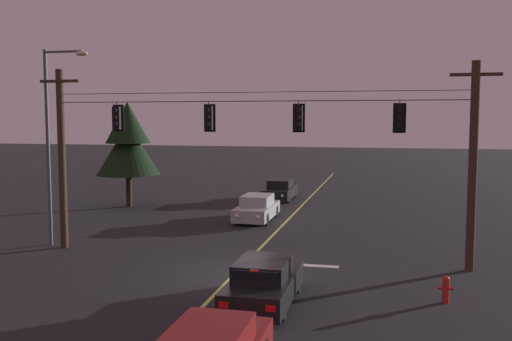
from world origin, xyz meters
TOP-DOWN VIEW (x-y plane):
  - ground_plane at (0.00, 0.00)m, footprint 180.00×180.00m
  - lane_centre_stripe at (0.00, 8.53)m, footprint 0.14×60.00m
  - stop_bar_paint at (1.90, 1.93)m, footprint 3.40×0.36m
  - signal_span_assembly at (0.00, 2.53)m, footprint 18.49×0.32m
  - traffic_light_leftmost at (-5.73, 2.51)m, footprint 0.48×0.41m
  - traffic_light_left_inner at (-1.72, 2.51)m, footprint 0.48×0.41m
  - traffic_light_centre at (1.91, 2.51)m, footprint 0.48×0.41m
  - traffic_light_right_inner at (5.72, 2.51)m, footprint 0.48×0.41m
  - car_waiting_near_lane at (1.72, -2.86)m, footprint 1.80×4.33m
  - car_oncoming_lead at (-1.67, 10.93)m, footprint 1.80×4.42m
  - car_oncoming_trailing at (-1.88, 19.03)m, footprint 1.80×4.42m
  - street_lamp_corner at (-8.92, 2.86)m, footprint 2.11×0.30m
  - tree_verge_near at (-10.66, 13.75)m, footprint 4.00×4.00m
  - fire_hydrant at (7.13, -1.53)m, footprint 0.44×0.22m

SIDE VIEW (x-z plane):
  - ground_plane at x=0.00m, z-range 0.00..0.00m
  - lane_centre_stripe at x=0.00m, z-range 0.00..0.01m
  - stop_bar_paint at x=1.90m, z-range 0.00..0.01m
  - fire_hydrant at x=7.13m, z-range 0.02..0.86m
  - car_oncoming_lead at x=-1.67m, z-range -0.05..1.34m
  - car_oncoming_trailing at x=-1.88m, z-range -0.05..1.34m
  - car_waiting_near_lane at x=1.72m, z-range -0.05..1.34m
  - signal_span_assembly at x=0.00m, z-range 0.15..7.84m
  - tree_verge_near at x=-10.66m, z-range 0.80..7.45m
  - street_lamp_corner at x=-8.92m, z-range 0.82..9.41m
  - traffic_light_leftmost at x=-5.73m, z-range 5.03..6.25m
  - traffic_light_left_inner at x=-1.72m, z-range 5.03..6.25m
  - traffic_light_centre at x=1.91m, z-range 5.03..6.25m
  - traffic_light_right_inner at x=5.72m, z-range 5.03..6.25m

